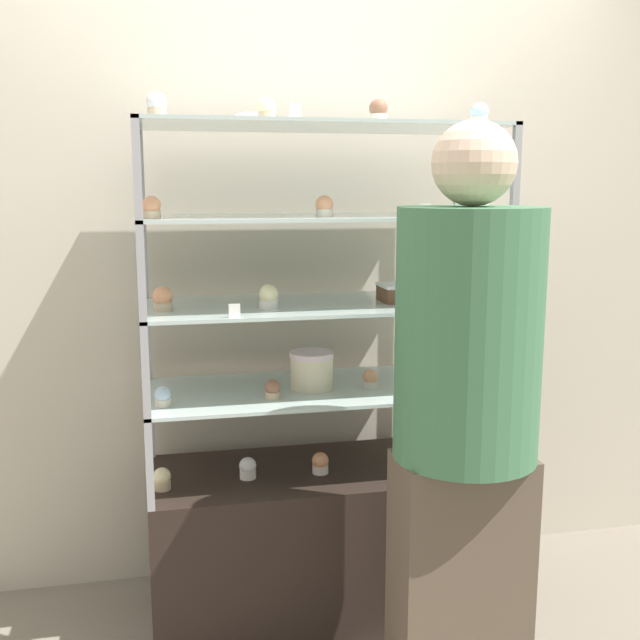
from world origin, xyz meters
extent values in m
plane|color=gray|center=(0.00, 0.00, 0.00)|extent=(20.00, 20.00, 0.00)
cube|color=beige|center=(0.00, 0.40, 1.30)|extent=(8.00, 0.05, 2.60)
cube|color=black|center=(0.00, 0.00, 0.28)|extent=(1.23, 0.51, 0.56)
cube|color=#99999E|center=(-0.60, 0.25, 0.71)|extent=(0.02, 0.02, 0.31)
cube|color=#99999E|center=(0.60, 0.25, 0.71)|extent=(0.02, 0.02, 0.31)
cube|color=#99999E|center=(-0.60, -0.25, 0.71)|extent=(0.02, 0.02, 0.31)
cube|color=#99999E|center=(0.60, -0.25, 0.71)|extent=(0.02, 0.02, 0.31)
cube|color=#B2C6C1|center=(0.00, 0.00, 0.86)|extent=(1.23, 0.51, 0.01)
cube|color=#99999E|center=(-0.60, 0.25, 1.02)|extent=(0.02, 0.02, 0.31)
cube|color=#99999E|center=(0.60, 0.25, 1.02)|extent=(0.02, 0.02, 0.31)
cube|color=#99999E|center=(-0.60, -0.25, 1.02)|extent=(0.02, 0.02, 0.31)
cube|color=#99999E|center=(0.60, -0.25, 1.02)|extent=(0.02, 0.02, 0.31)
cube|color=#B2C6C1|center=(0.00, 0.00, 1.17)|extent=(1.23, 0.51, 0.01)
cube|color=#99999E|center=(-0.60, 0.25, 1.33)|extent=(0.02, 0.02, 0.31)
cube|color=#99999E|center=(0.60, 0.25, 1.33)|extent=(0.02, 0.02, 0.31)
cube|color=#99999E|center=(-0.60, -0.25, 1.33)|extent=(0.02, 0.02, 0.31)
cube|color=#99999E|center=(0.60, -0.25, 1.33)|extent=(0.02, 0.02, 0.31)
cube|color=#B2C6C1|center=(0.00, 0.00, 1.47)|extent=(1.23, 0.51, 0.01)
cube|color=#99999E|center=(-0.60, 0.25, 1.63)|extent=(0.02, 0.02, 0.31)
cube|color=#99999E|center=(0.60, 0.25, 1.63)|extent=(0.02, 0.02, 0.31)
cube|color=#99999E|center=(-0.60, -0.25, 1.63)|extent=(0.02, 0.02, 0.31)
cube|color=#99999E|center=(0.60, -0.25, 1.63)|extent=(0.02, 0.02, 0.31)
cube|color=#B2C6C1|center=(0.00, 0.00, 1.78)|extent=(1.23, 0.51, 0.01)
cylinder|color=beige|center=(-0.03, -0.01, 0.92)|extent=(0.15, 0.15, 0.11)
cylinder|color=silver|center=(-0.03, -0.01, 0.99)|extent=(0.16, 0.16, 0.02)
cube|color=brown|center=(0.32, -0.02, 1.20)|extent=(0.21, 0.14, 0.05)
cube|color=white|center=(0.32, -0.02, 1.23)|extent=(0.21, 0.15, 0.01)
cylinder|color=#CCB28C|center=(-0.57, -0.08, 0.58)|extent=(0.06, 0.06, 0.03)
sphere|color=#F4EAB2|center=(-0.57, -0.08, 0.61)|extent=(0.06, 0.06, 0.06)
cylinder|color=white|center=(-0.27, -0.04, 0.58)|extent=(0.06, 0.06, 0.03)
sphere|color=white|center=(-0.27, -0.04, 0.61)|extent=(0.06, 0.06, 0.06)
cylinder|color=white|center=(-0.01, -0.05, 0.58)|extent=(0.06, 0.06, 0.03)
sphere|color=#E5996B|center=(-0.01, -0.05, 0.61)|extent=(0.06, 0.06, 0.06)
cylinder|color=beige|center=(0.28, -0.14, 0.58)|extent=(0.06, 0.06, 0.03)
sphere|color=silver|center=(0.28, -0.14, 0.61)|extent=(0.06, 0.06, 0.06)
cylinder|color=beige|center=(0.55, -0.08, 0.58)|extent=(0.06, 0.06, 0.03)
sphere|color=white|center=(0.55, -0.08, 0.61)|extent=(0.06, 0.06, 0.06)
cube|color=white|center=(0.41, -0.24, 0.58)|extent=(0.04, 0.00, 0.04)
cylinder|color=beige|center=(-0.55, -0.12, 0.88)|extent=(0.05, 0.05, 0.02)
sphere|color=silver|center=(-0.55, -0.12, 0.91)|extent=(0.05, 0.05, 0.05)
cylinder|color=#CCB28C|center=(-0.19, -0.11, 0.88)|extent=(0.05, 0.05, 0.02)
sphere|color=#8C5B42|center=(-0.19, -0.11, 0.91)|extent=(0.05, 0.05, 0.05)
cylinder|color=beige|center=(0.17, -0.04, 0.88)|extent=(0.05, 0.05, 0.02)
sphere|color=#E5996B|center=(0.17, -0.04, 0.91)|extent=(0.05, 0.05, 0.05)
cylinder|color=white|center=(0.57, -0.10, 0.88)|extent=(0.05, 0.05, 0.02)
sphere|color=silver|center=(0.57, -0.10, 0.91)|extent=(0.05, 0.05, 0.05)
cube|color=white|center=(0.28, -0.24, 0.89)|extent=(0.04, 0.00, 0.04)
cylinder|color=#CCB28C|center=(-0.54, -0.05, 1.19)|extent=(0.06, 0.06, 0.03)
sphere|color=#E5996B|center=(-0.54, -0.05, 1.22)|extent=(0.07, 0.07, 0.07)
cylinder|color=white|center=(-0.19, -0.07, 1.19)|extent=(0.06, 0.06, 0.03)
sphere|color=#F4EAB2|center=(-0.19, -0.07, 1.22)|extent=(0.07, 0.07, 0.07)
cylinder|color=beige|center=(0.54, -0.08, 1.19)|extent=(0.06, 0.06, 0.03)
sphere|color=#8C5B42|center=(0.54, -0.08, 1.22)|extent=(0.07, 0.07, 0.07)
cube|color=white|center=(-0.32, -0.24, 1.19)|extent=(0.04, 0.00, 0.04)
cylinder|color=#CCB28C|center=(-0.56, -0.13, 1.49)|extent=(0.06, 0.06, 0.03)
sphere|color=#E5996B|center=(-0.56, -0.13, 1.52)|extent=(0.06, 0.06, 0.06)
cylinder|color=beige|center=(-0.01, -0.12, 1.49)|extent=(0.06, 0.06, 0.03)
sphere|color=#E5996B|center=(-0.01, -0.12, 1.52)|extent=(0.06, 0.06, 0.06)
cylinder|color=white|center=(0.57, -0.05, 1.49)|extent=(0.06, 0.06, 0.03)
sphere|color=white|center=(0.57, -0.05, 1.52)|extent=(0.06, 0.06, 0.06)
cube|color=white|center=(0.30, -0.24, 1.50)|extent=(0.04, 0.00, 0.04)
cylinder|color=#CCB28C|center=(-0.54, -0.12, 1.80)|extent=(0.06, 0.06, 0.03)
sphere|color=white|center=(-0.54, -0.12, 1.83)|extent=(0.06, 0.06, 0.06)
cylinder|color=#CCB28C|center=(-0.19, -0.05, 1.80)|extent=(0.06, 0.06, 0.03)
sphere|color=#F4EAB2|center=(-0.19, -0.05, 1.83)|extent=(0.06, 0.06, 0.06)
cylinder|color=beige|center=(0.18, -0.09, 1.80)|extent=(0.06, 0.06, 0.03)
sphere|color=#8C5B42|center=(0.18, -0.09, 1.83)|extent=(0.06, 0.06, 0.06)
cylinder|color=beige|center=(0.55, -0.06, 1.80)|extent=(0.06, 0.06, 0.03)
sphere|color=silver|center=(0.55, -0.06, 1.83)|extent=(0.06, 0.06, 0.06)
cube|color=white|center=(-0.13, -0.24, 1.81)|extent=(0.04, 0.00, 0.04)
torus|color=#EFB2BC|center=(-0.22, 0.06, 1.80)|extent=(0.12, 0.12, 0.04)
cube|color=brown|center=(0.29, -0.63, 0.41)|extent=(0.39, 0.21, 0.81)
cylinder|color=#3F724C|center=(0.29, -0.63, 1.17)|extent=(0.41, 0.41, 0.71)
sphere|color=beige|center=(0.29, -0.63, 1.64)|extent=(0.23, 0.23, 0.23)
camera|label=1|loc=(-0.54, -2.54, 1.58)|focal=42.00mm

